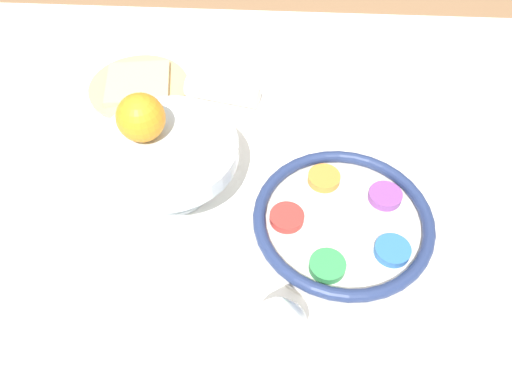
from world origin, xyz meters
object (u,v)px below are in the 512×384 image
(orange_fruit, at_px, (141,118))
(napkin_roll, at_px, (223,92))
(seder_plate, at_px, (343,221))
(wine_glass, at_px, (281,313))
(fruit_stand, at_px, (168,154))
(bread_plate, at_px, (138,85))

(orange_fruit, height_order, napkin_roll, orange_fruit)
(napkin_roll, bearing_deg, seder_plate, 126.96)
(wine_glass, bearing_deg, fruit_stand, -55.16)
(wine_glass, relative_size, fruit_stand, 0.63)
(fruit_stand, distance_m, bread_plate, 0.29)
(seder_plate, bearing_deg, orange_fruit, -13.90)
(orange_fruit, bearing_deg, bread_plate, -71.84)
(napkin_roll, bearing_deg, bread_plate, -8.25)
(seder_plate, relative_size, wine_glass, 2.04)
(seder_plate, distance_m, napkin_roll, 0.36)
(orange_fruit, distance_m, bread_plate, 0.29)
(bread_plate, bearing_deg, wine_glass, 119.80)
(orange_fruit, relative_size, napkin_roll, 0.49)
(napkin_roll, bearing_deg, wine_glass, 103.95)
(seder_plate, height_order, wine_glass, wine_glass)
(fruit_stand, relative_size, orange_fruit, 2.98)
(fruit_stand, relative_size, bread_plate, 1.11)
(bread_plate, height_order, napkin_roll, napkin_roll)
(seder_plate, relative_size, napkin_roll, 1.90)
(seder_plate, distance_m, wine_glass, 0.24)
(seder_plate, distance_m, fruit_stand, 0.29)
(fruit_stand, height_order, orange_fruit, orange_fruit)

